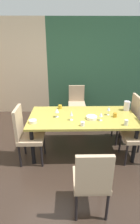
{
  "coord_description": "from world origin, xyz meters",
  "views": [
    {
      "loc": [
        0.1,
        -2.46,
        2.13
      ],
      "look_at": [
        0.16,
        0.52,
        0.85
      ],
      "focal_mm": 28.0,
      "sensor_mm": 36.0,
      "label": 1
    }
  ],
  "objects_px": {
    "wine_glass_near_shelf": "(101,115)",
    "wine_glass_front": "(71,114)",
    "dining_table": "(82,120)",
    "chair_head_far": "(77,101)",
    "cup_rear": "(83,124)",
    "chair_head_near": "(92,179)",
    "cup_left": "(60,107)",
    "cup_west": "(115,115)",
    "serving_bowl_right": "(92,117)",
    "wine_glass_near_window": "(57,111)",
    "cup_north": "(126,123)",
    "chair_right_far": "(129,117)",
    "chair_left_near": "(26,133)",
    "wine_glass_south": "(109,109)",
    "serving_bowl_east": "(33,121)",
    "pitcher_corner": "(127,106)"
  },
  "relations": [
    {
      "from": "wine_glass_near_shelf",
      "to": "wine_glass_near_window",
      "type": "bearing_deg",
      "value": 168.24
    },
    {
      "from": "cup_north",
      "to": "pitcher_corner",
      "type": "bearing_deg",
      "value": 71.91
    },
    {
      "from": "serving_bowl_right",
      "to": "wine_glass_near_shelf",
      "type": "bearing_deg",
      "value": -24.33
    },
    {
      "from": "wine_glass_front",
      "to": "chair_right_far",
      "type": "bearing_deg",
      "value": 21.33
    },
    {
      "from": "wine_glass_south",
      "to": "wine_glass_front",
      "type": "bearing_deg",
      "value": -163.35
    },
    {
      "from": "cup_west",
      "to": "cup_rear",
      "type": "bearing_deg",
      "value": -151.71
    },
    {
      "from": "wine_glass_front",
      "to": "cup_rear",
      "type": "distance_m",
      "value": 0.3
    },
    {
      "from": "wine_glass_near_window",
      "to": "chair_head_near",
      "type": "bearing_deg",
      "value": -70.81
    },
    {
      "from": "chair_head_near",
      "to": "cup_west",
      "type": "xyz_separation_m",
      "value": [
        0.61,
        1.36,
        0.23
      ]
    },
    {
      "from": "dining_table",
      "to": "chair_head_far",
      "type": "relative_size",
      "value": 2.12
    },
    {
      "from": "chair_left_near",
      "to": "serving_bowl_right",
      "type": "xyz_separation_m",
      "value": [
        1.17,
        0.19,
        0.2
      ]
    },
    {
      "from": "cup_north",
      "to": "chair_left_near",
      "type": "bearing_deg",
      "value": 177.72
    },
    {
      "from": "wine_glass_south",
      "to": "cup_north",
      "type": "height_order",
      "value": "wine_glass_south"
    },
    {
      "from": "wine_glass_south",
      "to": "cup_rear",
      "type": "bearing_deg",
      "value": -140.29
    },
    {
      "from": "dining_table",
      "to": "chair_left_near",
      "type": "relative_size",
      "value": 1.91
    },
    {
      "from": "chair_head_near",
      "to": "serving_bowl_east",
      "type": "distance_m",
      "value": 1.47
    },
    {
      "from": "wine_glass_front",
      "to": "chair_left_near",
      "type": "bearing_deg",
      "value": -169.2
    },
    {
      "from": "chair_head_far",
      "to": "cup_rear",
      "type": "height_order",
      "value": "chair_head_far"
    },
    {
      "from": "pitcher_corner",
      "to": "chair_left_near",
      "type": "bearing_deg",
      "value": -163.12
    },
    {
      "from": "dining_table",
      "to": "wine_glass_near_window",
      "type": "bearing_deg",
      "value": -176.72
    },
    {
      "from": "chair_head_far",
      "to": "serving_bowl_right",
      "type": "relative_size",
      "value": 4.81
    },
    {
      "from": "chair_head_near",
      "to": "wine_glass_near_shelf",
      "type": "distance_m",
      "value": 1.29
    },
    {
      "from": "chair_left_near",
      "to": "wine_glass_south",
      "type": "height_order",
      "value": "chair_left_near"
    },
    {
      "from": "wine_glass_front",
      "to": "cup_west",
      "type": "height_order",
      "value": "wine_glass_front"
    },
    {
      "from": "chair_head_near",
      "to": "cup_west",
      "type": "height_order",
      "value": "chair_head_near"
    },
    {
      "from": "serving_bowl_right",
      "to": "cup_left",
      "type": "xyz_separation_m",
      "value": [
        -0.59,
        0.51,
        0.01
      ]
    },
    {
      "from": "chair_right_far",
      "to": "serving_bowl_right",
      "type": "xyz_separation_m",
      "value": [
        -0.86,
        -0.44,
        0.2
      ]
    },
    {
      "from": "chair_left_near",
      "to": "wine_glass_near_shelf",
      "type": "distance_m",
      "value": 1.36
    },
    {
      "from": "chair_head_near",
      "to": "cup_rear",
      "type": "xyz_separation_m",
      "value": [
        -0.03,
        1.02,
        0.23
      ]
    },
    {
      "from": "wine_glass_near_window",
      "to": "cup_left",
      "type": "relative_size",
      "value": 2.17
    },
    {
      "from": "cup_north",
      "to": "dining_table",
      "type": "bearing_deg",
      "value": 151.31
    },
    {
      "from": "wine_glass_near_shelf",
      "to": "cup_west",
      "type": "height_order",
      "value": "wine_glass_near_shelf"
    },
    {
      "from": "wine_glass_near_shelf",
      "to": "wine_glass_front",
      "type": "distance_m",
      "value": 0.53
    },
    {
      "from": "wine_glass_front",
      "to": "serving_bowl_east",
      "type": "bearing_deg",
      "value": -171.64
    },
    {
      "from": "cup_left",
      "to": "cup_west",
      "type": "distance_m",
      "value": 1.13
    },
    {
      "from": "wine_glass_near_window",
      "to": "serving_bowl_right",
      "type": "distance_m",
      "value": 0.65
    },
    {
      "from": "chair_head_near",
      "to": "cup_rear",
      "type": "height_order",
      "value": "chair_head_near"
    },
    {
      "from": "wine_glass_front",
      "to": "serving_bowl_east",
      "type": "distance_m",
      "value": 0.69
    },
    {
      "from": "chair_left_near",
      "to": "wine_glass_front",
      "type": "xyz_separation_m",
      "value": [
        0.8,
        0.15,
        0.29
      ]
    },
    {
      "from": "wine_glass_south",
      "to": "serving_bowl_right",
      "type": "relative_size",
      "value": 0.84
    },
    {
      "from": "wine_glass_front",
      "to": "wine_glass_south",
      "type": "xyz_separation_m",
      "value": [
        0.71,
        0.21,
        0.0
      ]
    },
    {
      "from": "wine_glass_near_window",
      "to": "serving_bowl_east",
      "type": "bearing_deg",
      "value": -150.06
    },
    {
      "from": "chair_head_near",
      "to": "serving_bowl_east",
      "type": "bearing_deg",
      "value": 127.88
    },
    {
      "from": "wine_glass_near_window",
      "to": "cup_north",
      "type": "distance_m",
      "value": 1.24
    },
    {
      "from": "chair_right_far",
      "to": "cup_left",
      "type": "height_order",
      "value": "chair_right_far"
    },
    {
      "from": "chair_right_far",
      "to": "cup_rear",
      "type": "relative_size",
      "value": 14.32
    },
    {
      "from": "chair_left_near",
      "to": "chair_head_far",
      "type": "relative_size",
      "value": 1.11
    },
    {
      "from": "wine_glass_near_shelf",
      "to": "wine_glass_front",
      "type": "height_order",
      "value": "wine_glass_front"
    },
    {
      "from": "wine_glass_front",
      "to": "cup_rear",
      "type": "bearing_deg",
      "value": -51.08
    },
    {
      "from": "chair_head_far",
      "to": "cup_north",
      "type": "xyz_separation_m",
      "value": [
        0.74,
        -1.79,
        0.26
      ]
    }
  ]
}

